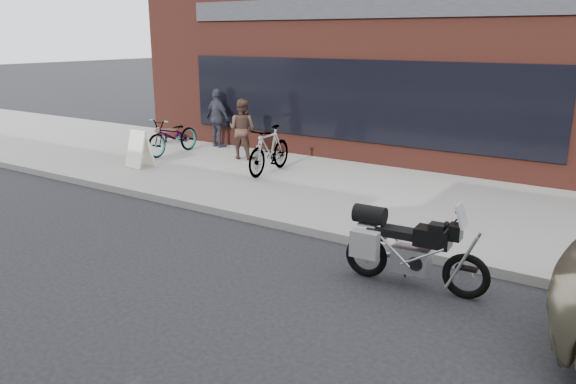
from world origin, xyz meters
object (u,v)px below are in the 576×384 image
motorcycle (405,248)px  bicycle_front (173,136)px  bicycle_rear (269,150)px  cafe_table (165,131)px  sandwich_sign (140,149)px  cafe_patron_left (242,129)px  cafe_patron_right (218,118)px

motorcycle → bicycle_front: 9.26m
bicycle_front → bicycle_rear: bicycle_rear is taller
motorcycle → bicycle_rear: 6.15m
motorcycle → cafe_table: bearing=148.5°
motorcycle → sandwich_sign: 8.26m
bicycle_rear → cafe_table: bearing=158.5°
cafe_patron_left → sandwich_sign: bearing=47.6°
cafe_patron_right → bicycle_front: bearing=89.5°
sandwich_sign → cafe_patron_left: (1.50, 2.14, 0.33)m
cafe_patron_right → cafe_patron_left: bearing=165.5°
bicycle_rear → motorcycle: bearing=-42.6°
sandwich_sign → cafe_table: bearing=129.6°
bicycle_rear → sandwich_sign: bicycle_rear is taller
cafe_patron_left → cafe_patron_right: (-1.55, 0.86, 0.06)m
sandwich_sign → cafe_table: 3.23m
bicycle_rear → cafe_patron_left: cafe_patron_left is taller
motorcycle → cafe_patron_left: bearing=140.5°
motorcycle → cafe_patron_left: 7.91m
bicycle_front → motorcycle: bearing=-28.3°
motorcycle → bicycle_front: (-8.30, 4.10, 0.11)m
bicycle_rear → cafe_patron_right: cafe_patron_right is taller
bicycle_front → cafe_patron_left: (1.93, 0.57, 0.28)m
bicycle_front → sandwich_sign: size_ratio=2.10×
cafe_patron_right → bicycle_rear: bearing=164.4°
bicycle_front → bicycle_rear: bearing=-7.8°
bicycle_front → cafe_patron_right: bearing=72.9°
motorcycle → bicycle_rear: size_ratio=1.09×
cafe_patron_left → cafe_patron_right: size_ratio=0.93×
motorcycle → bicycle_front: motorcycle is taller
bicycle_front → sandwich_sign: bearing=-76.9°
cafe_patron_left → cafe_patron_right: 1.77m
bicycle_rear → sandwich_sign: size_ratio=2.02×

